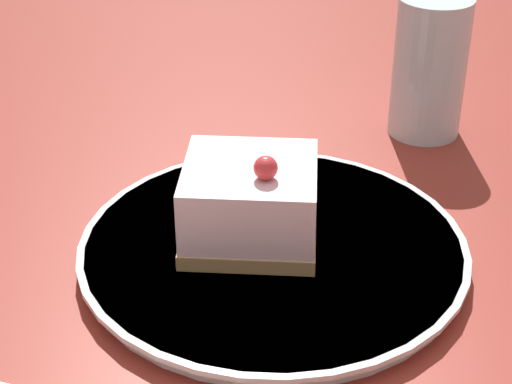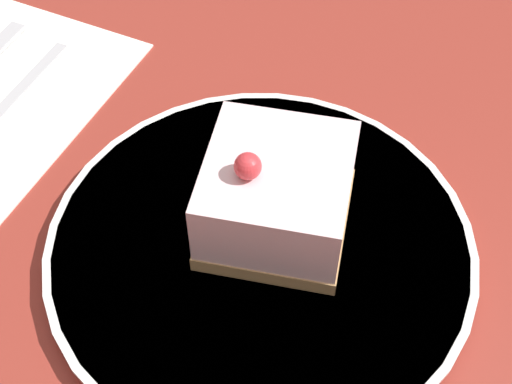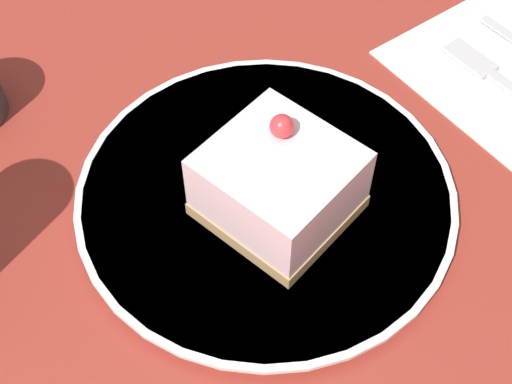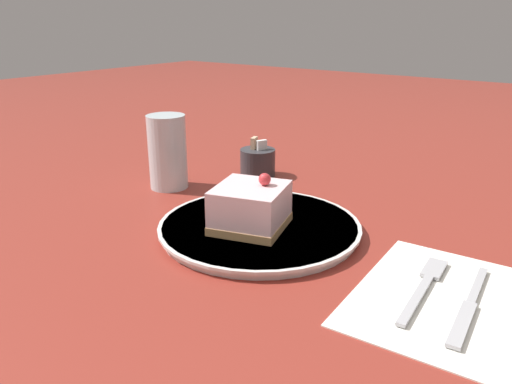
{
  "view_description": "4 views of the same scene",
  "coord_description": "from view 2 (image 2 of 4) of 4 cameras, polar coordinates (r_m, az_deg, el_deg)",
  "views": [
    {
      "loc": [
        0.53,
        0.17,
        0.37
      ],
      "look_at": [
        0.03,
        -0.01,
        0.05
      ],
      "focal_mm": 60.0,
      "sensor_mm": 36.0,
      "label": 1
    },
    {
      "loc": [
        -0.09,
        0.25,
        0.4
      ],
      "look_at": [
        0.05,
        -0.01,
        0.04
      ],
      "focal_mm": 50.0,
      "sensor_mm": 36.0,
      "label": 2
    },
    {
      "loc": [
        -0.14,
        -0.26,
        0.44
      ],
      "look_at": [
        0.02,
        -0.0,
        0.04
      ],
      "focal_mm": 50.0,
      "sensor_mm": 36.0,
      "label": 3
    },
    {
      "loc": [
        0.42,
        -0.52,
        0.29
      ],
      "look_at": [
        0.03,
        0.02,
        0.06
      ],
      "focal_mm": 35.0,
      "sensor_mm": 36.0,
      "label": 4
    }
  ],
  "objects": [
    {
      "name": "plate",
      "position": [
        0.48,
        0.36,
        -4.4
      ],
      "size": [
        0.29,
        0.29,
        0.01
      ],
      "color": "silver",
      "rests_on": "ground_plane"
    },
    {
      "name": "ground_plane",
      "position": [
        0.48,
        4.95,
        -6.02
      ],
      "size": [
        4.0,
        4.0,
        0.0
      ],
      "primitive_type": "plane",
      "color": "maroon"
    },
    {
      "name": "cake_slice",
      "position": [
        0.46,
        1.67,
        -0.25
      ],
      "size": [
        0.12,
        0.12,
        0.08
      ],
      "rotation": [
        0.0,
        0.0,
        0.28
      ],
      "color": "#AD8451",
      "rests_on": "plate"
    }
  ]
}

